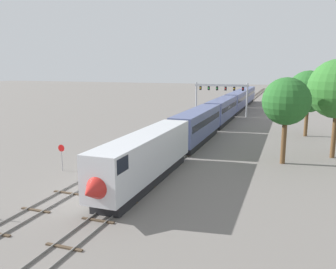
{
  "coord_description": "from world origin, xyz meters",
  "views": [
    {
      "loc": [
        14.57,
        -26.32,
        10.94
      ],
      "look_at": [
        1.0,
        12.0,
        3.0
      ],
      "focal_mm": 37.08,
      "sensor_mm": 36.0,
      "label": 1
    }
  ],
  "objects_px": {
    "trackside_tree_mid": "(286,102)",
    "trackside_tree_right": "(308,92)",
    "passenger_train": "(223,110)",
    "stop_sign": "(62,154)",
    "signal_gantry": "(221,91)"
  },
  "relations": [
    {
      "from": "trackside_tree_mid",
      "to": "trackside_tree_right",
      "type": "relative_size",
      "value": 0.94
    },
    {
      "from": "passenger_train",
      "to": "trackside_tree_mid",
      "type": "height_order",
      "value": "trackside_tree_mid"
    },
    {
      "from": "stop_sign",
      "to": "trackside_tree_mid",
      "type": "xyz_separation_m",
      "value": [
        22.12,
        10.95,
        5.25
      ]
    },
    {
      "from": "stop_sign",
      "to": "trackside_tree_mid",
      "type": "distance_m",
      "value": 25.24
    },
    {
      "from": "passenger_train",
      "to": "trackside_tree_right",
      "type": "relative_size",
      "value": 9.19
    },
    {
      "from": "stop_sign",
      "to": "trackside_tree_right",
      "type": "bearing_deg",
      "value": 49.15
    },
    {
      "from": "trackside_tree_mid",
      "to": "trackside_tree_right",
      "type": "distance_m",
      "value": 18.36
    },
    {
      "from": "trackside_tree_mid",
      "to": "stop_sign",
      "type": "bearing_deg",
      "value": -153.67
    },
    {
      "from": "stop_sign",
      "to": "trackside_tree_right",
      "type": "distance_m",
      "value": 38.78
    },
    {
      "from": "passenger_train",
      "to": "trackside_tree_right",
      "type": "distance_m",
      "value": 18.09
    },
    {
      "from": "stop_sign",
      "to": "trackside_tree_mid",
      "type": "height_order",
      "value": "trackside_tree_mid"
    },
    {
      "from": "signal_gantry",
      "to": "stop_sign",
      "type": "xyz_separation_m",
      "value": [
        -7.75,
        -47.73,
        -3.68
      ]
    },
    {
      "from": "passenger_train",
      "to": "signal_gantry",
      "type": "bearing_deg",
      "value": 102.89
    },
    {
      "from": "passenger_train",
      "to": "stop_sign",
      "type": "relative_size",
      "value": 33.27
    },
    {
      "from": "stop_sign",
      "to": "passenger_train",
      "type": "bearing_deg",
      "value": 75.22
    }
  ]
}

